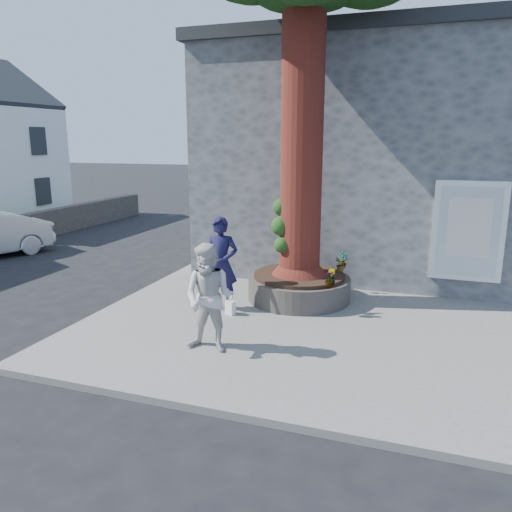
% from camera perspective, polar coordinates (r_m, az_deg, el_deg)
% --- Properties ---
extents(ground, '(120.00, 120.00, 0.00)m').
position_cam_1_polar(ground, '(9.91, -2.56, -8.53)').
color(ground, black).
rests_on(ground, ground).
extents(pavement, '(9.00, 8.00, 0.12)m').
position_cam_1_polar(pavement, '(10.39, 7.29, -7.23)').
color(pavement, slate).
rests_on(pavement, ground).
extents(yellow_line, '(0.10, 30.00, 0.01)m').
position_cam_1_polar(yellow_line, '(12.10, -14.37, -4.85)').
color(yellow_line, yellow).
rests_on(yellow_line, ground).
extents(stone_shop, '(10.30, 8.30, 6.30)m').
position_cam_1_polar(stone_shop, '(15.78, 16.03, 10.84)').
color(stone_shop, '#4B4E50').
rests_on(stone_shop, ground).
extents(planter, '(2.30, 2.30, 0.60)m').
position_cam_1_polar(planter, '(11.35, 4.93, -3.52)').
color(planter, black).
rests_on(planter, pavement).
extents(man, '(0.78, 0.56, 2.00)m').
position_cam_1_polar(man, '(10.46, -4.02, -0.93)').
color(man, '#141233').
rests_on(man, pavement).
extents(woman, '(0.91, 0.71, 1.87)m').
position_cam_1_polar(woman, '(8.47, -5.34, -4.82)').
color(woman, silver).
rests_on(woman, pavement).
extents(shopping_bag, '(0.23, 0.19, 0.28)m').
position_cam_1_polar(shopping_bag, '(10.41, -2.94, -5.92)').
color(shopping_bag, white).
rests_on(shopping_bag, pavement).
extents(plant_a, '(0.25, 0.23, 0.40)m').
position_cam_1_polar(plant_a, '(11.86, 9.97, -0.40)').
color(plant_a, gray).
rests_on(plant_a, planter).
extents(plant_b, '(0.26, 0.26, 0.34)m').
position_cam_1_polar(plant_b, '(10.43, 8.62, -2.39)').
color(plant_b, gray).
rests_on(plant_b, planter).
extents(plant_c, '(0.26, 0.26, 0.34)m').
position_cam_1_polar(plant_c, '(10.24, 8.42, -2.67)').
color(plant_c, gray).
rests_on(plant_c, planter).
extents(plant_d, '(0.37, 0.38, 0.33)m').
position_cam_1_polar(plant_d, '(11.54, 9.69, -0.96)').
color(plant_d, gray).
rests_on(plant_d, planter).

